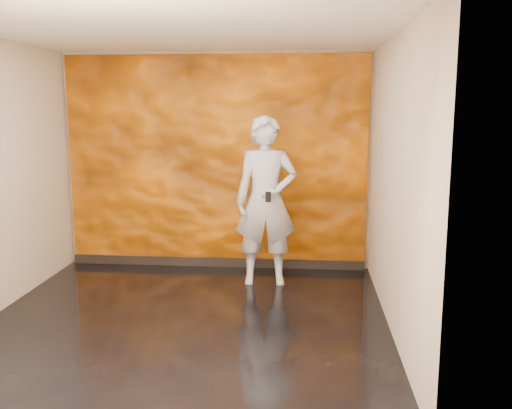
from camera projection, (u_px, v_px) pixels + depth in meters
The scene contains 5 objects.
room at pixel (184, 182), 5.48m from camera, with size 4.02×4.02×2.81m.
feature_wall at pixel (216, 163), 7.40m from camera, with size 3.90×0.06×2.75m, color #FE7900.
baseboard at pixel (217, 262), 7.59m from camera, with size 3.90×0.04×0.12m, color black.
man at pixel (266, 201), 6.75m from camera, with size 0.73×0.48×2.01m, color #9599A5.
phone at pixel (268, 197), 6.46m from camera, with size 0.07×0.01×0.12m, color black.
Camera 1 is at (1.17, -5.35, 2.14)m, focal length 40.00 mm.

